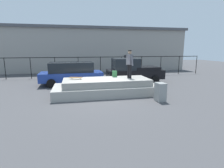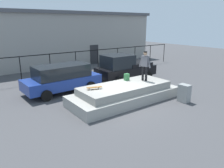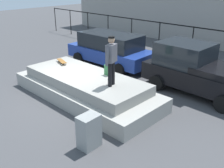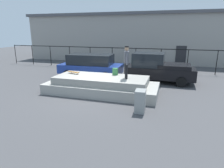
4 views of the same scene
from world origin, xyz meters
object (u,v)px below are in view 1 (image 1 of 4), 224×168
(skateboard, at_px, (76,78))
(car_blue_hatchback_near, at_px, (71,73))
(car_black_pickup_mid, at_px, (133,71))
(backpack, at_px, (115,74))
(utility_box, at_px, (160,92))
(skateboarder, at_px, (130,62))

(skateboard, relative_size, car_blue_hatchback_near, 0.17)
(skateboard, distance_m, car_black_pickup_mid, 5.73)
(backpack, height_order, utility_box, backpack)
(skateboarder, xyz_separation_m, car_blue_hatchback_near, (-3.58, 3.61, -1.02))
(skateboard, bearing_deg, car_blue_hatchback_near, 95.20)
(skateboard, xyz_separation_m, car_black_pickup_mid, (4.68, 3.31, -0.09))
(backpack, distance_m, car_blue_hatchback_near, 4.06)
(utility_box, bearing_deg, car_blue_hatchback_near, 127.44)
(skateboard, xyz_separation_m, backpack, (2.48, 0.40, 0.10))
(skateboard, bearing_deg, utility_box, -27.57)
(skateboarder, relative_size, utility_box, 1.74)
(backpack, xyz_separation_m, car_blue_hatchback_near, (-2.78, 2.95, -0.23))
(skateboarder, distance_m, car_blue_hatchback_near, 5.19)
(car_black_pickup_mid, bearing_deg, skateboard, -144.79)
(utility_box, bearing_deg, car_black_pickup_mid, 84.56)
(skateboarder, height_order, skateboard, skateboarder)
(backpack, xyz_separation_m, car_black_pickup_mid, (2.20, 2.90, -0.19))
(backpack, xyz_separation_m, utility_box, (1.90, -2.68, -0.66))
(car_blue_hatchback_near, xyz_separation_m, car_black_pickup_mid, (4.99, -0.04, 0.05))
(backpack, distance_m, utility_box, 3.35)
(car_blue_hatchback_near, distance_m, car_black_pickup_mid, 4.99)
(skateboarder, distance_m, car_black_pickup_mid, 3.95)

